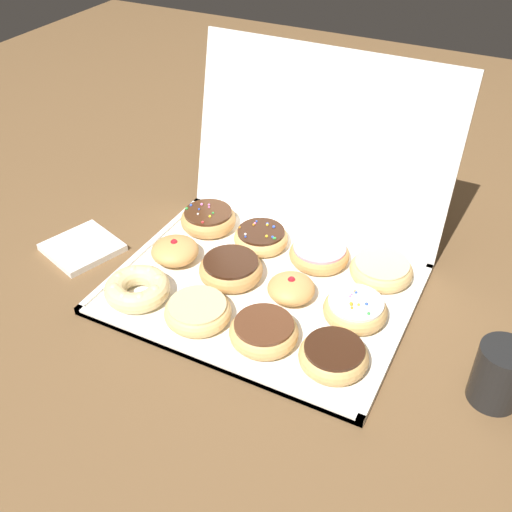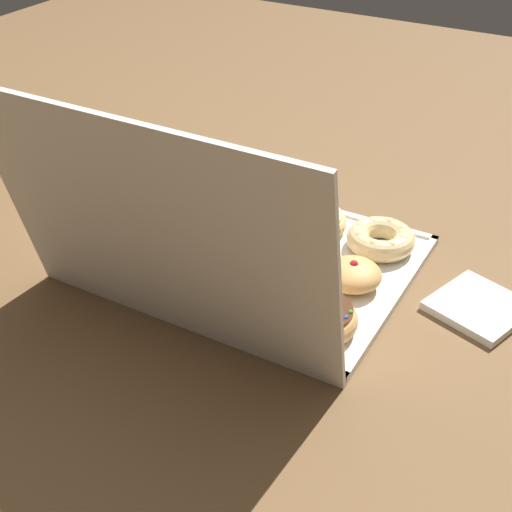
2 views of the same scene
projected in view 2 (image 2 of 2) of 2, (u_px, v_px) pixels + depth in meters
name	position (u px, v px, depth m)	size (l,w,h in m)	color
ground_plane	(251.00, 258.00, 1.22)	(3.00, 3.00, 0.00)	brown
donut_box	(251.00, 256.00, 1.21)	(0.53, 0.41, 0.01)	white
box_lid_open	(156.00, 237.00, 0.93)	(0.53, 0.37, 0.01)	white
cruller_donut_0	(381.00, 238.00, 1.21)	(0.12, 0.12, 0.04)	#EACC8C
glazed_ring_donut_1	(314.00, 221.00, 1.26)	(0.12, 0.12, 0.03)	#E5B770
chocolate_frosted_donut_2	(253.00, 204.00, 1.31)	(0.11, 0.11, 0.04)	tan
chocolate_frosted_donut_3	(198.00, 189.00, 1.36)	(0.11, 0.11, 0.04)	tan
jelly_filled_donut_4	(353.00, 274.00, 1.12)	(0.09, 0.09, 0.05)	tan
chocolate_frosted_donut_5	(285.00, 253.00, 1.17)	(0.12, 0.12, 0.04)	tan
jelly_filled_donut_6	(220.00, 235.00, 1.22)	(0.09, 0.09, 0.05)	tan
sprinkle_donut_7	(163.00, 218.00, 1.27)	(0.11, 0.11, 0.04)	tan
sprinkle_donut_8	(319.00, 318.00, 1.03)	(0.11, 0.11, 0.04)	tan
sprinkle_donut_9	(247.00, 291.00, 1.09)	(0.11, 0.11, 0.04)	tan
pink_frosted_donut_10	(179.00, 270.00, 1.14)	(0.12, 0.12, 0.04)	tan
glazed_ring_donut_11	(117.00, 251.00, 1.18)	(0.12, 0.12, 0.03)	#E5B770
coffee_mug	(80.00, 162.00, 1.40)	(0.10, 0.08, 0.10)	black
napkin_stack	(479.00, 307.00, 1.09)	(0.13, 0.13, 0.01)	white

